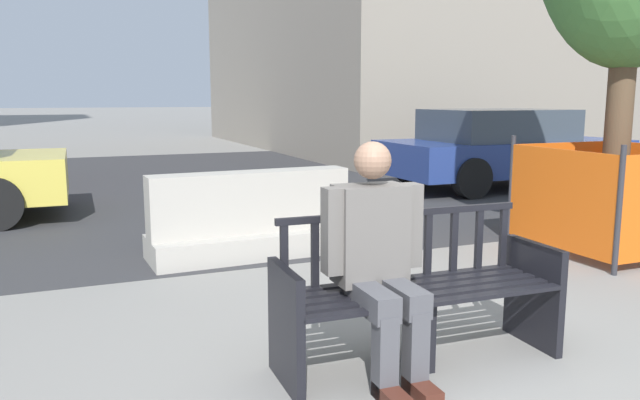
{
  "coord_description": "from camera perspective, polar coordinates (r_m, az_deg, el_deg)",
  "views": [
    {
      "loc": [
        -2.07,
        -2.65,
        1.55
      ],
      "look_at": [
        -0.18,
        1.84,
        0.75
      ],
      "focal_mm": 35.0,
      "sensor_mm": 36.0,
      "label": 1
    }
  ],
  "objects": [
    {
      "name": "car_sedan_mid",
      "position": [
        11.35,
        16.29,
        4.62
      ],
      "size": [
        4.26,
        2.03,
        1.35
      ],
      "color": "navy",
      "rests_on": "ground"
    },
    {
      "name": "street_bench",
      "position": [
        3.75,
        8.9,
        -8.75
      ],
      "size": [
        1.71,
        0.59,
        0.88
      ],
      "color": "black",
      "rests_on": "ground"
    },
    {
      "name": "ground_plane",
      "position": [
        3.71,
        14.22,
        -15.73
      ],
      "size": [
        200.0,
        200.0,
        0.0
      ],
      "primitive_type": "plane",
      "color": "gray"
    },
    {
      "name": "jersey_barrier_centre",
      "position": [
        6.2,
        -6.31,
        -1.98
      ],
      "size": [
        2.03,
        0.76,
        0.84
      ],
      "color": "#ADA89E",
      "rests_on": "ground"
    },
    {
      "name": "seated_person",
      "position": [
        3.48,
        5.28,
        -5.04
      ],
      "size": [
        0.58,
        0.73,
        1.31
      ],
      "color": "#66605B",
      "rests_on": "ground"
    },
    {
      "name": "construction_fence",
      "position": [
        7.0,
        25.21,
        0.44
      ],
      "size": [
        1.46,
        1.46,
        1.15
      ],
      "color": "#2D2D33",
      "rests_on": "ground"
    },
    {
      "name": "street_asphalt",
      "position": [
        11.65,
        -12.39,
        1.5
      ],
      "size": [
        120.0,
        12.0,
        0.01
      ],
      "primitive_type": "cube",
      "color": "#333335",
      "rests_on": "ground"
    }
  ]
}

